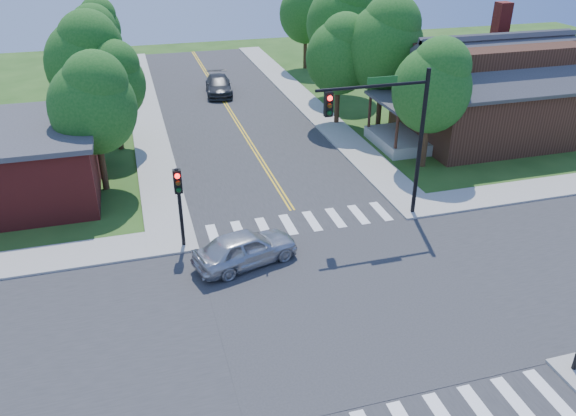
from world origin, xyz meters
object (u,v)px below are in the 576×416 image
object	(u,v)px
house_ne	(489,87)
signal_mast_ne	(389,123)
signal_pole_nw	(179,194)
car_silver	(245,249)
car_dgrey	(219,86)

from	to	relation	value
house_ne	signal_mast_ne	bearing A→B (deg)	-142.32
signal_mast_ne	signal_pole_nw	distance (m)	9.76
house_ne	car_silver	size ratio (longest dim) A/B	2.74
house_ne	signal_pole_nw	bearing A→B (deg)	-157.31
house_ne	car_dgrey	xyz separation A→B (m)	(-15.12, 14.36, -2.61)
signal_mast_ne	car_silver	xyz separation A→B (m)	(-7.16, -2.09, -4.09)
signal_mast_ne	house_ne	xyz separation A→B (m)	(11.19, 8.65, -1.52)
signal_mast_ne	car_dgrey	distance (m)	23.70
signal_pole_nw	car_silver	world-z (taller)	signal_pole_nw
signal_pole_nw	car_dgrey	size ratio (longest dim) A/B	0.74
house_ne	car_silver	bearing A→B (deg)	-149.67
car_silver	car_dgrey	bearing A→B (deg)	-23.29
signal_mast_ne	car_silver	size ratio (longest dim) A/B	1.51
signal_mast_ne	car_silver	distance (m)	8.50
house_ne	car_dgrey	bearing A→B (deg)	136.48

